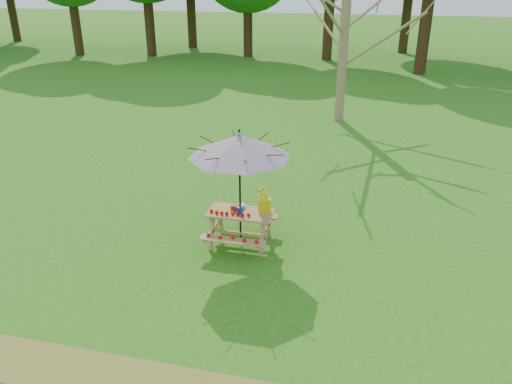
# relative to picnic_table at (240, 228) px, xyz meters

# --- Properties ---
(ground) EXTENTS (120.00, 120.00, 0.00)m
(ground) POSITION_rel_picnic_table_xyz_m (-3.28, -1.12, -0.33)
(ground) COLOR #266C14
(ground) RESTS_ON ground
(picnic_table) EXTENTS (1.20, 1.32, 0.67)m
(picnic_table) POSITION_rel_picnic_table_xyz_m (0.00, 0.00, 0.00)
(picnic_table) COLOR #AC824D
(picnic_table) RESTS_ON ground
(patio_umbrella) EXTENTS (2.42, 2.42, 2.25)m
(patio_umbrella) POSITION_rel_picnic_table_xyz_m (0.00, 0.00, 1.62)
(patio_umbrella) COLOR black
(patio_umbrella) RESTS_ON ground
(produce_bins) EXTENTS (0.25, 0.35, 0.13)m
(produce_bins) POSITION_rel_picnic_table_xyz_m (-0.04, 0.04, 0.40)
(produce_bins) COLOR red
(produce_bins) RESTS_ON picnic_table
(tomatoes_row) EXTENTS (0.77, 0.13, 0.07)m
(tomatoes_row) POSITION_rel_picnic_table_xyz_m (-0.15, -0.18, 0.38)
(tomatoes_row) COLOR red
(tomatoes_row) RESTS_ON picnic_table
(flower_bucket) EXTENTS (0.41, 0.39, 0.54)m
(flower_bucket) POSITION_rel_picnic_table_xyz_m (0.43, 0.12, 0.63)
(flower_bucket) COLOR #DABE0B
(flower_bucket) RESTS_ON picnic_table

